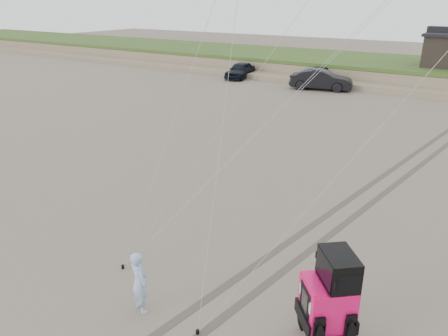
{
  "coord_description": "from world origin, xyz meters",
  "views": [
    {
      "loc": [
        6.11,
        -7.25,
        7.39
      ],
      "look_at": [
        -0.67,
        3.0,
        2.6
      ],
      "focal_mm": 35.0,
      "sensor_mm": 36.0,
      "label": 1
    }
  ],
  "objects": [
    {
      "name": "ground",
      "position": [
        0.0,
        0.0,
        0.0
      ],
      "size": [
        160.0,
        160.0,
        0.0
      ],
      "primitive_type": "plane",
      "color": "#6B6054",
      "rests_on": "ground"
    },
    {
      "name": "dune_ridge",
      "position": [
        0.0,
        37.5,
        0.82
      ],
      "size": [
        160.0,
        14.25,
        1.73
      ],
      "color": "#7A6B54",
      "rests_on": "ground"
    },
    {
      "name": "truck_a",
      "position": [
        -16.54,
        29.91,
        0.77
      ],
      "size": [
        2.52,
        4.78,
        1.55
      ],
      "primitive_type": "imported",
      "rotation": [
        0.0,
        0.0,
        0.16
      ],
      "color": "black",
      "rests_on": "ground"
    },
    {
      "name": "truck_b",
      "position": [
        -7.7,
        28.77,
        0.86
      ],
      "size": [
        5.51,
        3.03,
        1.72
      ],
      "primitive_type": "imported",
      "rotation": [
        0.0,
        0.0,
        1.81
      ],
      "color": "black",
      "rests_on": "ground"
    },
    {
      "name": "truck_c",
      "position": [
        -9.0,
        31.84,
        0.73
      ],
      "size": [
        2.29,
        5.15,
        1.47
      ],
      "primitive_type": "imported",
      "rotation": [
        0.0,
        0.0,
        0.05
      ],
      "color": "black",
      "rests_on": "ground"
    },
    {
      "name": "jeep",
      "position": [
        3.68,
        0.52,
        0.96
      ],
      "size": [
        5.32,
        5.03,
        1.91
      ],
      "primitive_type": null,
      "rotation": [
        0.0,
        0.0,
        -0.86
      ],
      "color": "#F70F62",
      "rests_on": "ground"
    },
    {
      "name": "man",
      "position": [
        -0.62,
        -0.88,
        0.84
      ],
      "size": [
        0.71,
        0.58,
        1.67
      ],
      "primitive_type": "imported",
      "rotation": [
        0.0,
        0.0,
        2.8
      ],
      "color": "#8EA9DC",
      "rests_on": "ground"
    },
    {
      "name": "stake_main",
      "position": [
        -2.34,
        0.15,
        0.06
      ],
      "size": [
        0.08,
        0.08,
        0.12
      ],
      "primitive_type": "cylinder",
      "color": "black",
      "rests_on": "ground"
    },
    {
      "name": "stake_aux",
      "position": [
        1.09,
        -0.79,
        0.06
      ],
      "size": [
        0.08,
        0.08,
        0.12
      ],
      "primitive_type": "cylinder",
      "color": "black",
      "rests_on": "ground"
    },
    {
      "name": "tire_tracks",
      "position": [
        2.0,
        8.0,
        0.0
      ],
      "size": [
        5.22,
        29.74,
        0.01
      ],
      "color": "#4C443D",
      "rests_on": "ground"
    }
  ]
}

